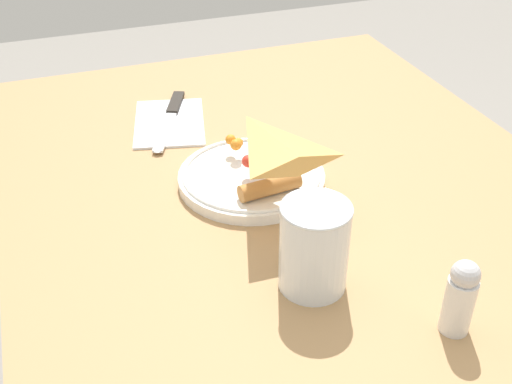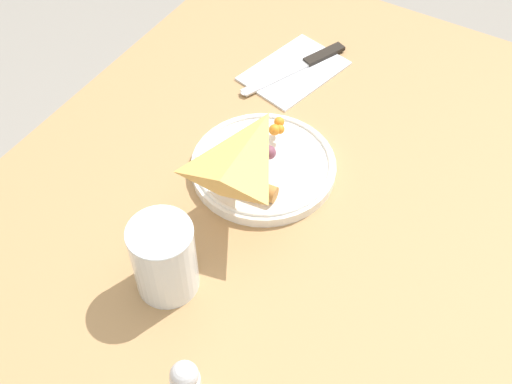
{
  "view_description": "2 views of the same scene",
  "coord_description": "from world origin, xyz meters",
  "px_view_note": "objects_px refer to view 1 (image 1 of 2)",
  "views": [
    {
      "loc": [
        0.62,
        -0.31,
        1.27
      ],
      "look_at": [
        -0.04,
        -0.07,
        0.79
      ],
      "focal_mm": 45.0,
      "sensor_mm": 36.0,
      "label": 1
    },
    {
      "loc": [
        0.43,
        0.27,
        1.46
      ],
      "look_at": [
        -0.05,
        -0.02,
        0.79
      ],
      "focal_mm": 45.0,
      "sensor_mm": 36.0,
      "label": 2
    }
  ],
  "objects_px": {
    "plate_pizza": "(251,174)",
    "milk_glass": "(314,249)",
    "butter_knife": "(170,117)",
    "napkin_folded": "(169,123)",
    "dining_table": "(312,279)",
    "salt_shaker": "(460,297)"
  },
  "relations": [
    {
      "from": "plate_pizza",
      "to": "milk_glass",
      "type": "xyz_separation_m",
      "value": [
        0.23,
        -0.01,
        0.04
      ]
    },
    {
      "from": "milk_glass",
      "to": "butter_knife",
      "type": "distance_m",
      "value": 0.47
    },
    {
      "from": "napkin_folded",
      "to": "dining_table",
      "type": "bearing_deg",
      "value": 19.57
    },
    {
      "from": "napkin_folded",
      "to": "butter_knife",
      "type": "relative_size",
      "value": 0.94
    },
    {
      "from": "dining_table",
      "to": "napkin_folded",
      "type": "relative_size",
      "value": 6.37
    },
    {
      "from": "napkin_folded",
      "to": "salt_shaker",
      "type": "xyz_separation_m",
      "value": [
        0.57,
        0.18,
        0.04
      ]
    },
    {
      "from": "dining_table",
      "to": "salt_shaker",
      "type": "bearing_deg",
      "value": 14.13
    },
    {
      "from": "napkin_folded",
      "to": "milk_glass",
      "type": "bearing_deg",
      "value": 8.06
    },
    {
      "from": "dining_table",
      "to": "butter_knife",
      "type": "height_order",
      "value": "butter_knife"
    },
    {
      "from": "plate_pizza",
      "to": "salt_shaker",
      "type": "relative_size",
      "value": 2.3
    },
    {
      "from": "napkin_folded",
      "to": "salt_shaker",
      "type": "bearing_deg",
      "value": 17.41
    },
    {
      "from": "plate_pizza",
      "to": "milk_glass",
      "type": "distance_m",
      "value": 0.23
    },
    {
      "from": "plate_pizza",
      "to": "salt_shaker",
      "type": "height_order",
      "value": "salt_shaker"
    },
    {
      "from": "plate_pizza",
      "to": "butter_knife",
      "type": "relative_size",
      "value": 1.04
    },
    {
      "from": "milk_glass",
      "to": "butter_knife",
      "type": "relative_size",
      "value": 0.54
    },
    {
      "from": "milk_glass",
      "to": "butter_knife",
      "type": "height_order",
      "value": "milk_glass"
    },
    {
      "from": "plate_pizza",
      "to": "napkin_folded",
      "type": "height_order",
      "value": "plate_pizza"
    },
    {
      "from": "napkin_folded",
      "to": "plate_pizza",
      "type": "bearing_deg",
      "value": 17.54
    },
    {
      "from": "napkin_folded",
      "to": "salt_shaker",
      "type": "distance_m",
      "value": 0.6
    },
    {
      "from": "plate_pizza",
      "to": "napkin_folded",
      "type": "distance_m",
      "value": 0.23
    },
    {
      "from": "dining_table",
      "to": "napkin_folded",
      "type": "height_order",
      "value": "napkin_folded"
    },
    {
      "from": "plate_pizza",
      "to": "milk_glass",
      "type": "height_order",
      "value": "milk_glass"
    }
  ]
}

